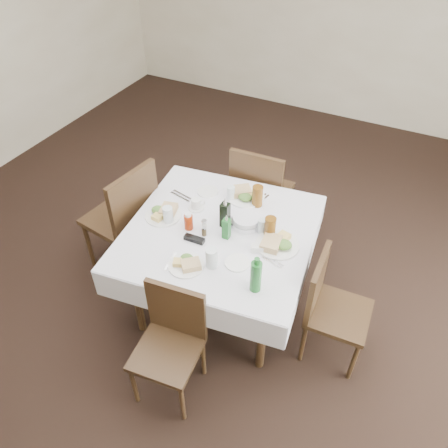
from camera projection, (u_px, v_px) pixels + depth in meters
name	position (u px, v px, depth m)	size (l,w,h in m)	color
ground_plane	(208.00, 287.00, 3.68)	(7.00, 7.00, 0.00)	black
room_shell	(201.00, 95.00, 2.55)	(6.04, 7.04, 2.80)	#BDB092
dining_table	(220.00, 239.00, 3.13)	(1.44, 1.44, 0.76)	#321C10
chair_north	(259.00, 190.00, 3.78)	(0.48, 0.48, 0.97)	#321C10
chair_south	(172.00, 336.00, 2.75)	(0.44, 0.44, 0.84)	#321C10
chair_east	(328.00, 303.00, 2.94)	(0.42, 0.42, 0.86)	#321C10
chair_west	(127.00, 214.00, 3.49)	(0.55, 0.55, 1.03)	#321C10
meal_north	(245.00, 195.00, 3.35)	(0.29, 0.29, 0.06)	white
meal_south	(187.00, 264.00, 2.81)	(0.23, 0.23, 0.05)	white
meal_east	(277.00, 243.00, 2.94)	(0.30, 0.30, 0.07)	white
meal_west	(163.00, 213.00, 3.19)	(0.27, 0.27, 0.06)	white
side_plate_a	(208.00, 192.00, 3.41)	(0.16, 0.16, 0.01)	white
side_plate_b	(237.00, 263.00, 2.83)	(0.17, 0.17, 0.01)	white
water_n	(231.00, 193.00, 3.31)	(0.06, 0.06, 0.11)	silver
water_s	(212.00, 258.00, 2.77)	(0.08, 0.08, 0.14)	silver
water_e	(262.00, 226.00, 3.03)	(0.06, 0.06, 0.11)	silver
water_w	(168.00, 215.00, 3.10)	(0.07, 0.07, 0.13)	silver
iced_tea_a	(257.00, 196.00, 3.24)	(0.08, 0.08, 0.17)	brown
iced_tea_b	(270.00, 228.00, 2.98)	(0.08, 0.08, 0.16)	brown
bread_basket	(246.00, 221.00, 3.10)	(0.22, 0.22, 0.07)	silver
oil_cruet_dark	(225.00, 214.00, 3.05)	(0.06, 0.06, 0.25)	black
oil_cruet_green	(226.00, 228.00, 2.97)	(0.05, 0.05, 0.20)	#1A6123
ketchup_bottle	(189.00, 221.00, 3.05)	(0.06, 0.06, 0.14)	#A02606
salt_shaker	(204.00, 225.00, 3.06)	(0.04, 0.04, 0.08)	white
pepper_shaker	(204.00, 231.00, 3.02)	(0.03, 0.03, 0.07)	#41331C
coffee_mug	(196.00, 204.00, 3.24)	(0.12, 0.12, 0.09)	white
sunglasses	(194.00, 239.00, 2.99)	(0.15, 0.05, 0.03)	black
green_bottle	(256.00, 276.00, 2.60)	(0.07, 0.07, 0.26)	#1A6123
sugar_caddy	(258.00, 248.00, 2.91)	(0.11, 0.09, 0.05)	white
cutlery_n	(261.00, 200.00, 3.34)	(0.07, 0.17, 0.01)	silver
cutlery_s	(172.00, 262.00, 2.84)	(0.06, 0.17, 0.01)	silver
cutlery_e	(273.00, 261.00, 2.84)	(0.16, 0.08, 0.01)	silver
cutlery_w	(181.00, 196.00, 3.37)	(0.20, 0.09, 0.01)	silver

